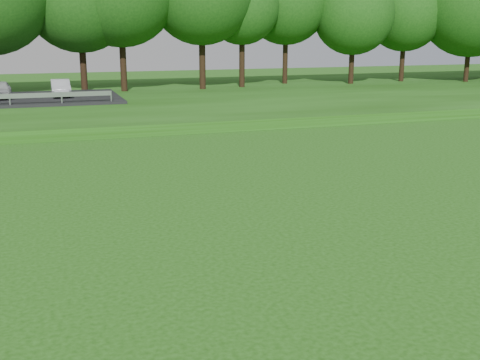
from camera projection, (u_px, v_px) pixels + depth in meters
name	position (u px, v px, depth m)	size (l,w,h in m)	color
berm	(266.00, 94.00, 48.67)	(130.00, 30.00, 0.60)	#1C480D
walking_path	(351.00, 122.00, 35.88)	(130.00, 1.60, 0.04)	gray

